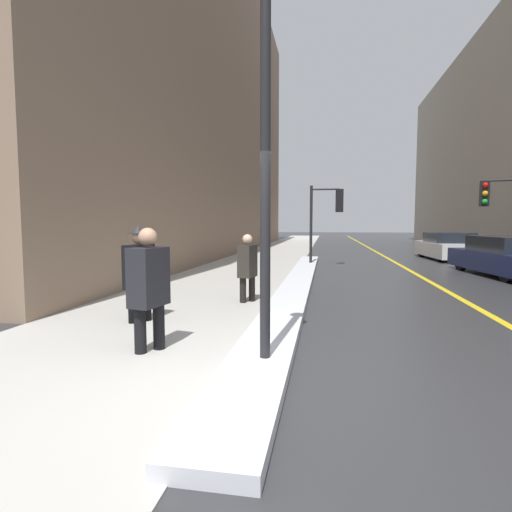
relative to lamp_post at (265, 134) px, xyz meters
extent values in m
plane|color=#2D2D30|center=(-0.30, -0.64, -2.69)|extent=(160.00, 160.00, 0.00)
cube|color=#B2AFA8|center=(-2.30, 14.36, -2.68)|extent=(4.00, 80.00, 0.01)
cube|color=gold|center=(3.70, 14.36, -2.69)|extent=(0.16, 80.00, 0.00)
cube|color=silver|center=(-0.07, 6.29, -2.62)|extent=(0.76, 16.96, 0.14)
cube|color=#846B56|center=(-7.30, 19.36, 6.75)|extent=(6.00, 36.00, 18.89)
cylinder|color=black|center=(0.00, 0.00, -0.58)|extent=(0.12, 0.12, 4.22)
cylinder|color=black|center=(0.08, 11.64, -1.09)|extent=(0.11, 0.11, 3.21)
cylinder|color=black|center=(0.63, 11.64, 0.37)|extent=(1.10, 0.08, 0.07)
cube|color=black|center=(1.18, 11.64, -0.08)|extent=(0.30, 0.20, 0.90)
sphere|color=red|center=(1.18, 11.76, 0.21)|extent=(0.19, 0.19, 0.19)
sphere|color=orange|center=(1.18, 11.76, -0.08)|extent=(0.19, 0.19, 0.19)
sphere|color=green|center=(1.18, 11.76, -0.37)|extent=(0.19, 0.19, 0.19)
cylinder|color=black|center=(6.75, 10.93, 0.53)|extent=(1.10, 0.24, 0.07)
cube|color=black|center=(6.21, 11.01, 0.08)|extent=(0.33, 0.25, 0.90)
sphere|color=red|center=(6.19, 10.90, 0.37)|extent=(0.19, 0.19, 0.19)
sphere|color=orange|center=(6.19, 10.90, 0.08)|extent=(0.19, 0.19, 0.19)
sphere|color=green|center=(6.19, 10.90, -0.21)|extent=(0.19, 0.19, 0.19)
cylinder|color=black|center=(-1.51, 0.46, -2.25)|extent=(0.15, 0.15, 0.88)
cylinder|color=black|center=(-1.68, 0.25, -2.25)|extent=(0.15, 0.15, 0.88)
cube|color=black|center=(-1.59, 0.36, -1.69)|extent=(0.41, 0.58, 0.77)
sphere|color=tan|center=(-1.59, 0.36, -1.17)|extent=(0.24, 0.24, 0.24)
cylinder|color=black|center=(-2.37, 1.92, -2.27)|extent=(0.15, 0.15, 0.85)
cylinder|color=black|center=(-2.54, 1.72, -2.27)|extent=(0.15, 0.15, 0.85)
cube|color=black|center=(-2.46, 1.82, -1.73)|extent=(0.40, 0.56, 0.74)
sphere|color=tan|center=(-2.46, 1.82, -1.22)|extent=(0.23, 0.23, 0.23)
cylinder|color=#28282D|center=(-2.46, 1.82, -1.16)|extent=(0.36, 0.36, 0.01)
cone|color=#28282D|center=(-2.46, 1.82, -1.09)|extent=(0.22, 0.22, 0.14)
cylinder|color=black|center=(-0.89, 3.95, -2.30)|extent=(0.14, 0.14, 0.79)
cylinder|color=black|center=(-1.05, 3.77, -2.30)|extent=(0.14, 0.14, 0.79)
cube|color=#2D2823|center=(-0.97, 3.86, -1.79)|extent=(0.37, 0.52, 0.69)
sphere|color=beige|center=(-0.97, 3.86, -1.32)|extent=(0.21, 0.21, 0.21)
cube|color=black|center=(-0.91, 4.19, -1.94)|extent=(0.14, 0.24, 0.28)
cube|color=navy|center=(6.49, 9.65, -2.22)|extent=(2.31, 5.05, 0.63)
cube|color=black|center=(6.50, 9.53, -1.65)|extent=(1.93, 2.70, 0.51)
cylinder|color=black|center=(5.55, 11.08, -2.35)|extent=(0.27, 0.70, 0.68)
cylinder|color=black|center=(7.12, 11.24, -2.35)|extent=(0.27, 0.70, 0.68)
cylinder|color=black|center=(5.86, 8.06, -2.35)|extent=(0.27, 0.70, 0.68)
cube|color=silver|center=(6.43, 15.94, -2.22)|extent=(2.11, 4.45, 0.68)
cube|color=black|center=(6.43, 15.84, -1.64)|extent=(1.85, 2.35, 0.47)
cylinder|color=black|center=(5.55, 17.25, -2.39)|extent=(0.26, 0.62, 0.61)
cylinder|color=black|center=(7.17, 17.34, -2.39)|extent=(0.26, 0.62, 0.61)
cylinder|color=black|center=(5.69, 14.55, -2.39)|extent=(0.26, 0.62, 0.61)
cylinder|color=black|center=(7.31, 14.64, -2.39)|extent=(0.26, 0.62, 0.61)
camera|label=1|loc=(0.68, -4.49, -1.00)|focal=28.00mm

